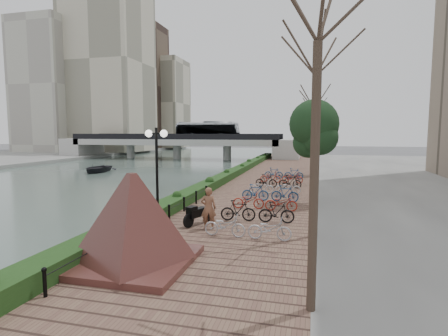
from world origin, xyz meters
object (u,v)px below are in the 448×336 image
(lamppost, at_px, (157,155))
(motorcycle, at_px, (198,213))
(granite_monument, at_px, (133,219))
(pedestrian, at_px, (208,208))
(boat, at_px, (97,168))

(lamppost, distance_m, motorcycle, 3.25)
(granite_monument, relative_size, motorcycle, 3.00)
(pedestrian, bearing_deg, granite_monument, 62.71)
(lamppost, bearing_deg, pedestrian, 9.81)
(granite_monument, bearing_deg, motorcycle, 84.72)
(motorcycle, xyz_separation_m, boat, (-19.30, 20.74, -0.53))
(granite_monument, height_order, pedestrian, granite_monument)
(granite_monument, relative_size, boat, 1.09)
(pedestrian, xyz_separation_m, boat, (-19.97, 21.34, -0.93))
(motorcycle, height_order, boat, motorcycle)
(granite_monument, bearing_deg, lamppost, 104.68)
(granite_monument, xyz_separation_m, boat, (-18.83, 25.83, -1.49))
(motorcycle, distance_m, boat, 28.34)
(lamppost, height_order, pedestrian, lamppost)
(boat, bearing_deg, lamppost, -53.49)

